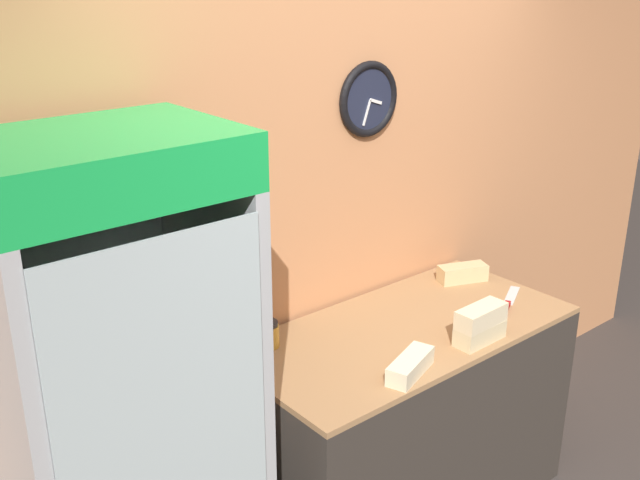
{
  "coord_description": "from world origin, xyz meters",
  "views": [
    {
      "loc": [
        -2.14,
        -1.07,
        2.45
      ],
      "look_at": [
        -0.47,
        0.94,
        1.45
      ],
      "focal_mm": 42.0,
      "sensor_mm": 36.0,
      "label": 1
    }
  ],
  "objects_px": {
    "chefs_knife": "(508,303)",
    "sandwich_flat_right": "(410,366)",
    "sandwich_stack_middle": "(481,316)",
    "sandwich_flat_left": "(463,273)",
    "sandwich_stack_bottom": "(480,333)",
    "condiment_jar": "(267,334)",
    "beverage_cooler": "(114,395)"
  },
  "relations": [
    {
      "from": "beverage_cooler",
      "to": "chefs_knife",
      "type": "distance_m",
      "value": 1.85
    },
    {
      "from": "sandwich_stack_middle",
      "to": "sandwich_flat_right",
      "type": "xyz_separation_m",
      "value": [
        -0.41,
        0.0,
        -0.08
      ]
    },
    {
      "from": "sandwich_stack_bottom",
      "to": "sandwich_flat_right",
      "type": "relative_size",
      "value": 0.87
    },
    {
      "from": "beverage_cooler",
      "to": "sandwich_flat_left",
      "type": "distance_m",
      "value": 1.88
    },
    {
      "from": "sandwich_stack_bottom",
      "to": "chefs_knife",
      "type": "distance_m",
      "value": 0.41
    },
    {
      "from": "beverage_cooler",
      "to": "sandwich_flat_right",
      "type": "xyz_separation_m",
      "value": [
        1.03,
        -0.37,
        -0.11
      ]
    },
    {
      "from": "sandwich_stack_bottom",
      "to": "sandwich_stack_middle",
      "type": "relative_size",
      "value": 1.0
    },
    {
      "from": "chefs_knife",
      "to": "sandwich_flat_right",
      "type": "bearing_deg",
      "value": -170.08
    },
    {
      "from": "sandwich_stack_middle",
      "to": "sandwich_flat_left",
      "type": "distance_m",
      "value": 0.63
    },
    {
      "from": "beverage_cooler",
      "to": "sandwich_stack_middle",
      "type": "relative_size",
      "value": 8.21
    },
    {
      "from": "sandwich_flat_left",
      "to": "sandwich_stack_middle",
      "type": "bearing_deg",
      "value": -133.36
    },
    {
      "from": "sandwich_flat_left",
      "to": "chefs_knife",
      "type": "xyz_separation_m",
      "value": [
        -0.05,
        -0.32,
        -0.03
      ]
    },
    {
      "from": "sandwich_flat_left",
      "to": "chefs_knife",
      "type": "relative_size",
      "value": 0.83
    },
    {
      "from": "beverage_cooler",
      "to": "sandwich_stack_middle",
      "type": "distance_m",
      "value": 1.49
    },
    {
      "from": "sandwich_flat_left",
      "to": "sandwich_flat_right",
      "type": "distance_m",
      "value": 0.96
    },
    {
      "from": "sandwich_flat_left",
      "to": "sandwich_flat_right",
      "type": "relative_size",
      "value": 0.94
    },
    {
      "from": "sandwich_flat_left",
      "to": "condiment_jar",
      "type": "xyz_separation_m",
      "value": [
        -1.14,
        0.08,
        0.01
      ]
    },
    {
      "from": "beverage_cooler",
      "to": "chefs_knife",
      "type": "height_order",
      "value": "beverage_cooler"
    },
    {
      "from": "sandwich_stack_bottom",
      "to": "condiment_jar",
      "type": "height_order",
      "value": "condiment_jar"
    },
    {
      "from": "chefs_knife",
      "to": "beverage_cooler",
      "type": "bearing_deg",
      "value": 172.84
    },
    {
      "from": "beverage_cooler",
      "to": "sandwich_stack_bottom",
      "type": "bearing_deg",
      "value": -14.33
    },
    {
      "from": "sandwich_stack_bottom",
      "to": "chefs_knife",
      "type": "xyz_separation_m",
      "value": [
        0.38,
        0.14,
        -0.03
      ]
    },
    {
      "from": "sandwich_flat_left",
      "to": "condiment_jar",
      "type": "bearing_deg",
      "value": 175.97
    },
    {
      "from": "sandwich_stack_bottom",
      "to": "sandwich_flat_left",
      "type": "height_order",
      "value": "sandwich_flat_left"
    },
    {
      "from": "sandwich_stack_middle",
      "to": "sandwich_flat_left",
      "type": "relative_size",
      "value": 0.93
    },
    {
      "from": "sandwich_flat_left",
      "to": "chefs_knife",
      "type": "height_order",
      "value": "sandwich_flat_left"
    },
    {
      "from": "sandwich_stack_bottom",
      "to": "sandwich_stack_middle",
      "type": "distance_m",
      "value": 0.08
    },
    {
      "from": "sandwich_flat_right",
      "to": "chefs_knife",
      "type": "relative_size",
      "value": 0.88
    },
    {
      "from": "sandwich_stack_bottom",
      "to": "sandwich_flat_right",
      "type": "xyz_separation_m",
      "value": [
        -0.41,
        0.0,
        -0.0
      ]
    },
    {
      "from": "sandwich_flat_right",
      "to": "sandwich_flat_left",
      "type": "bearing_deg",
      "value": 28.32
    },
    {
      "from": "beverage_cooler",
      "to": "chefs_knife",
      "type": "relative_size",
      "value": 6.33
    },
    {
      "from": "chefs_knife",
      "to": "sandwich_stack_middle",
      "type": "bearing_deg",
      "value": -159.76
    }
  ]
}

